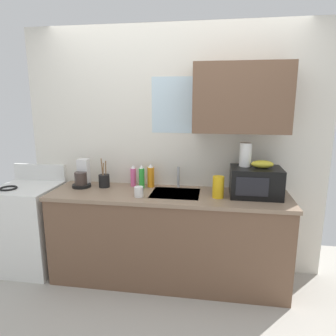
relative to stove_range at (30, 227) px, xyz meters
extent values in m
cube|color=silver|center=(1.49, 0.35, 0.79)|extent=(3.06, 0.10, 2.50)
cube|color=brown|center=(2.14, 0.14, 1.33)|extent=(0.86, 0.32, 0.62)
cube|color=silver|center=(1.56, 0.31, 1.27)|extent=(0.56, 0.02, 0.55)
cube|color=brown|center=(1.49, 0.00, -0.03)|extent=(2.26, 0.60, 0.86)
cube|color=#8C725B|center=(1.49, 0.00, 0.42)|extent=(2.29, 0.63, 0.03)
cube|color=#9EA0A5|center=(1.56, 0.02, 0.37)|extent=(0.46, 0.38, 0.14)
cylinder|color=#B2B5BA|center=(1.56, 0.24, 0.55)|extent=(0.03, 0.03, 0.21)
cube|color=white|center=(0.00, 0.00, -0.01)|extent=(0.60, 0.60, 0.90)
torus|color=black|center=(-0.12, -0.10, 0.45)|extent=(0.17, 0.17, 0.02)
cube|color=white|center=(0.00, 0.28, 0.53)|extent=(0.60, 0.04, 0.18)
cube|color=black|center=(2.30, 0.05, 0.58)|extent=(0.46, 0.34, 0.27)
cube|color=black|center=(2.25, -0.13, 0.58)|extent=(0.28, 0.01, 0.17)
ellipsoid|color=gold|center=(2.35, 0.05, 0.75)|extent=(0.20, 0.11, 0.07)
cylinder|color=white|center=(2.20, 0.10, 0.82)|extent=(0.11, 0.11, 0.22)
cylinder|color=black|center=(0.58, 0.08, 0.46)|extent=(0.19, 0.19, 0.03)
cylinder|color=#3F332D|center=(0.58, 0.07, 0.54)|extent=(0.12, 0.12, 0.13)
cube|color=silver|center=(0.58, 0.15, 0.59)|extent=(0.11, 0.09, 0.26)
cylinder|color=orange|center=(1.28, 0.20, 0.54)|extent=(0.07, 0.07, 0.20)
cone|color=white|center=(1.28, 0.20, 0.66)|extent=(0.05, 0.05, 0.04)
cylinder|color=green|center=(1.20, 0.15, 0.54)|extent=(0.06, 0.06, 0.20)
cone|color=white|center=(1.20, 0.15, 0.66)|extent=(0.04, 0.04, 0.04)
cylinder|color=#E55999|center=(1.10, 0.20, 0.54)|extent=(0.06, 0.06, 0.19)
cone|color=white|center=(1.10, 0.20, 0.65)|extent=(0.04, 0.04, 0.04)
cylinder|color=gold|center=(1.96, -0.05, 0.54)|extent=(0.10, 0.10, 0.20)
cylinder|color=white|center=(1.24, -0.14, 0.49)|extent=(0.08, 0.08, 0.09)
cylinder|color=black|center=(0.81, 0.12, 0.51)|extent=(0.11, 0.11, 0.13)
cylinder|color=olive|center=(0.80, 0.12, 0.61)|extent=(0.02, 0.02, 0.26)
cylinder|color=olive|center=(0.83, 0.13, 0.60)|extent=(0.02, 0.03, 0.24)
cylinder|color=olive|center=(0.81, 0.10, 0.59)|extent=(0.03, 0.03, 0.22)
camera|label=1|loc=(1.92, -2.76, 1.31)|focal=32.51mm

